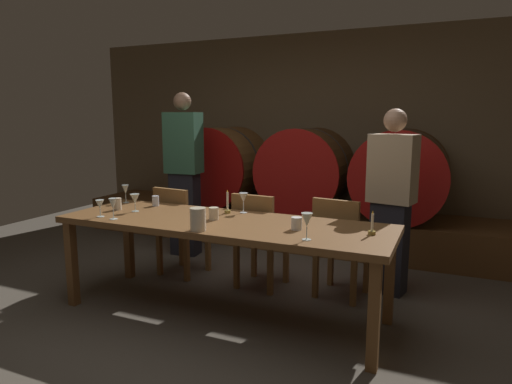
# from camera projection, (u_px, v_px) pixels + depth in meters

# --- Properties ---
(ground_plane) EXTENTS (8.54, 8.54, 0.00)m
(ground_plane) POSITION_uv_depth(u_px,v_px,m) (209.00, 326.00, 3.35)
(ground_plane) COLOR #4C443A
(back_wall) EXTENTS (6.57, 0.24, 2.58)m
(back_wall) POSITION_uv_depth(u_px,v_px,m) (320.00, 137.00, 5.78)
(back_wall) COLOR brown
(back_wall) RESTS_ON ground
(barrel_shelf) EXTENTS (5.91, 0.90, 0.42)m
(barrel_shelf) POSITION_uv_depth(u_px,v_px,m) (306.00, 227.00, 5.47)
(barrel_shelf) COLOR brown
(barrel_shelf) RESTS_ON ground
(wine_barrel_left) EXTENTS (1.00, 0.94, 1.00)m
(wine_barrel_left) POSITION_uv_depth(u_px,v_px,m) (224.00, 166.00, 5.80)
(wine_barrel_left) COLOR brown
(wine_barrel_left) RESTS_ON barrel_shelf
(wine_barrel_center) EXTENTS (1.00, 0.94, 1.00)m
(wine_barrel_center) POSITION_uv_depth(u_px,v_px,m) (306.00, 170.00, 5.35)
(wine_barrel_center) COLOR #513319
(wine_barrel_center) RESTS_ON barrel_shelf
(wine_barrel_right) EXTENTS (1.00, 0.94, 1.00)m
(wine_barrel_right) POSITION_uv_depth(u_px,v_px,m) (402.00, 175.00, 4.92)
(wine_barrel_right) COLOR #513319
(wine_barrel_right) RESTS_ON barrel_shelf
(dining_table) EXTENTS (2.60, 0.83, 0.76)m
(dining_table) POSITION_uv_depth(u_px,v_px,m) (223.00, 229.00, 3.45)
(dining_table) COLOR brown
(dining_table) RESTS_ON ground
(chair_left) EXTENTS (0.44, 0.44, 0.88)m
(chair_left) POSITION_uv_depth(u_px,v_px,m) (179.00, 227.00, 4.35)
(chair_left) COLOR brown
(chair_left) RESTS_ON ground
(chair_center) EXTENTS (0.43, 0.43, 0.88)m
(chair_center) POSITION_uv_depth(u_px,v_px,m) (258.00, 236.00, 4.01)
(chair_center) COLOR brown
(chair_center) RESTS_ON ground
(chair_right) EXTENTS (0.45, 0.45, 0.88)m
(chair_right) POSITION_uv_depth(u_px,v_px,m) (339.00, 243.00, 3.79)
(chair_right) COLOR brown
(chair_right) RESTS_ON ground
(guest_left) EXTENTS (0.40, 0.27, 1.81)m
(guest_left) POSITION_uv_depth(u_px,v_px,m) (184.00, 173.00, 4.96)
(guest_left) COLOR black
(guest_left) RESTS_ON ground
(guest_right) EXTENTS (0.42, 0.32, 1.62)m
(guest_right) POSITION_uv_depth(u_px,v_px,m) (391.00, 201.00, 3.87)
(guest_right) COLOR black
(guest_right) RESTS_ON ground
(candle_left) EXTENTS (0.05, 0.05, 0.20)m
(candle_left) POSITION_uv_depth(u_px,v_px,m) (228.00, 207.00, 3.70)
(candle_left) COLOR olive
(candle_left) RESTS_ON dining_table
(candle_right) EXTENTS (0.05, 0.05, 0.17)m
(candle_right) POSITION_uv_depth(u_px,v_px,m) (372.00, 228.00, 3.02)
(candle_right) COLOR olive
(candle_right) RESTS_ON dining_table
(pitcher) EXTENTS (0.11, 0.11, 0.16)m
(pitcher) POSITION_uv_depth(u_px,v_px,m) (198.00, 219.00, 3.13)
(pitcher) COLOR beige
(pitcher) RESTS_ON dining_table
(wine_glass_far_left) EXTENTS (0.06, 0.06, 0.17)m
(wine_glass_far_left) POSITION_uv_depth(u_px,v_px,m) (125.00, 190.00, 4.14)
(wine_glass_far_left) COLOR silver
(wine_glass_far_left) RESTS_ON dining_table
(wine_glass_left) EXTENTS (0.07, 0.07, 0.14)m
(wine_glass_left) POSITION_uv_depth(u_px,v_px,m) (100.00, 205.00, 3.55)
(wine_glass_left) COLOR silver
(wine_glass_left) RESTS_ON dining_table
(wine_glass_center_left) EXTENTS (0.08, 0.08, 0.15)m
(wine_glass_center_left) POSITION_uv_depth(u_px,v_px,m) (135.00, 199.00, 3.76)
(wine_glass_center_left) COLOR silver
(wine_glass_center_left) RESTS_ON dining_table
(wine_glass_center_right) EXTENTS (0.06, 0.06, 0.17)m
(wine_glass_center_right) POSITION_uv_depth(u_px,v_px,m) (113.00, 205.00, 3.47)
(wine_glass_center_right) COLOR silver
(wine_glass_center_right) RESTS_ON dining_table
(wine_glass_right) EXTENTS (0.08, 0.08, 0.17)m
(wine_glass_right) POSITION_uv_depth(u_px,v_px,m) (243.00, 198.00, 3.70)
(wine_glass_right) COLOR white
(wine_glass_right) RESTS_ON dining_table
(wine_glass_far_right) EXTENTS (0.08, 0.08, 0.18)m
(wine_glass_far_right) POSITION_uv_depth(u_px,v_px,m) (307.00, 220.00, 2.88)
(wine_glass_far_right) COLOR silver
(wine_glass_far_right) RESTS_ON dining_table
(cup_far_left) EXTENTS (0.07, 0.07, 0.10)m
(cup_far_left) POSITION_uv_depth(u_px,v_px,m) (118.00, 204.00, 3.83)
(cup_far_left) COLOR beige
(cup_far_left) RESTS_ON dining_table
(cup_center_left) EXTENTS (0.06, 0.06, 0.09)m
(cup_center_left) POSITION_uv_depth(u_px,v_px,m) (156.00, 201.00, 4.00)
(cup_center_left) COLOR silver
(cup_center_left) RESTS_ON dining_table
(cup_center_right) EXTENTS (0.08, 0.08, 0.10)m
(cup_center_right) POSITION_uv_depth(u_px,v_px,m) (214.00, 214.00, 3.47)
(cup_center_right) COLOR beige
(cup_center_right) RESTS_ON dining_table
(cup_far_right) EXTENTS (0.08, 0.08, 0.09)m
(cup_far_right) POSITION_uv_depth(u_px,v_px,m) (297.00, 223.00, 3.16)
(cup_far_right) COLOR white
(cup_far_right) RESTS_ON dining_table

